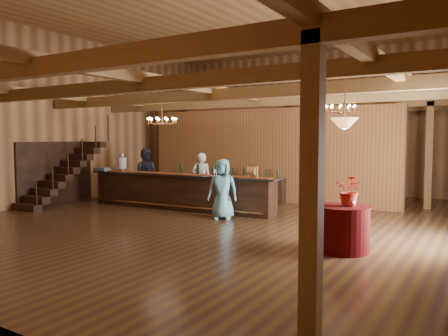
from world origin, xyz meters
The scene contains 26 objects.
floor centered at (0.00, 0.00, 0.00)m, with size 14.00×14.00×0.00m, color #543719.
ceiling centered at (0.00, 0.00, 5.50)m, with size 14.00×14.00×0.00m, color #AF7F4A.
wall_back centered at (0.00, 7.00, 2.75)m, with size 12.00×0.10×5.50m, color #AE7846.
wall_left centered at (-6.00, 0.00, 2.75)m, with size 0.10×14.00×5.50m, color #AE7846.
beam_grid centered at (0.00, 0.51, 3.24)m, with size 11.90×13.90×0.39m.
support_posts centered at (0.00, -0.50, 1.60)m, with size 9.20×10.20×3.20m.
partition_wall centered at (-0.50, 3.50, 1.55)m, with size 9.00×0.18×3.10m, color brown.
staircase centered at (-5.45, -0.74, 1.00)m, with size 1.00×2.80×2.00m.
backroom_boxes centered at (-0.29, 5.50, 0.53)m, with size 4.10×0.60×1.10m.
tasting_bar centered at (-1.84, 0.60, 0.53)m, with size 6.33×1.09×1.06m.
beverage_dispenser centered at (-4.13, 0.55, 1.34)m, with size 0.26×0.26×0.60m.
glass_rack_tray centered at (-4.81, 0.42, 1.10)m, with size 0.50×0.50×0.10m, color gray.
raffle_drum centered at (0.56, 0.67, 1.23)m, with size 0.34×0.24×0.30m.
bar_bottle_0 centered at (-1.88, 0.72, 1.20)m, with size 0.07×0.07×0.30m, color black.
bar_bottle_1 centered at (-1.28, 0.75, 1.20)m, with size 0.07×0.07×0.30m, color black.
backbar_shelf centered at (-1.05, 3.15, 0.41)m, with size 2.90×0.45×0.81m, color #3A2114.
round_table centered at (3.73, -1.71, 0.43)m, with size 0.99×0.99×0.86m, color #520506.
chandelier_left centered at (-1.80, -0.24, 2.61)m, with size 0.80×0.80×0.75m.
chandelier_right centered at (2.56, 1.96, 2.91)m, with size 0.80×0.80×0.44m.
pendant_lamp centered at (3.73, -1.71, 2.40)m, with size 0.52×0.52×0.90m.
bartender centered at (-1.59, 1.37, 0.84)m, with size 0.61×0.40×1.67m, color white.
staff_second centered at (-3.82, 1.28, 0.89)m, with size 0.86×0.67×1.77m, color #22242E.
guest centered at (0.11, -0.12, 0.79)m, with size 0.77×0.50×1.58m, color #6AB4C0.
floor_plant centered at (3.08, 3.72, 0.67)m, with size 0.74×0.59×1.34m, color #376D33.
table_flowers centered at (3.85, -1.66, 1.15)m, with size 0.53×0.46×0.58m, color red.
table_vase centered at (3.87, -1.71, 1.01)m, with size 0.15×0.15×0.31m, color #BF7A4B.
Camera 1 is at (6.05, -9.77, 2.14)m, focal length 35.00 mm.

